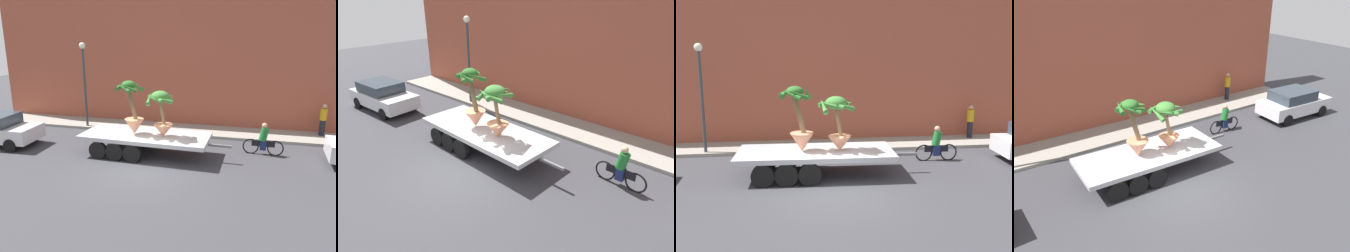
% 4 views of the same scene
% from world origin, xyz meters
% --- Properties ---
extents(ground_plane, '(60.00, 60.00, 0.00)m').
position_xyz_m(ground_plane, '(0.00, 0.00, 0.00)').
color(ground_plane, '#38383D').
extents(sidewalk, '(24.00, 2.20, 0.15)m').
position_xyz_m(sidewalk, '(0.00, 6.10, 0.07)').
color(sidewalk, gray).
rests_on(sidewalk, ground).
extents(building_facade, '(24.00, 1.20, 8.43)m').
position_xyz_m(building_facade, '(0.00, 7.80, 4.21)').
color(building_facade, '#9E4C38').
rests_on(building_facade, ground).
extents(flatbed_trailer, '(6.85, 2.55, 0.98)m').
position_xyz_m(flatbed_trailer, '(-0.71, 1.86, 0.76)').
color(flatbed_trailer, '#B7BABF').
rests_on(flatbed_trailer, ground).
extents(potted_palm_rear, '(1.25, 1.16, 2.43)m').
position_xyz_m(potted_palm_rear, '(-1.04, 1.79, 2.07)').
color(potted_palm_rear, tan).
rests_on(potted_palm_rear, flatbed_trailer).
extents(potted_palm_middle, '(1.32, 1.41, 2.05)m').
position_xyz_m(potted_palm_middle, '(0.37, 1.70, 2.10)').
color(potted_palm_middle, tan).
rests_on(potted_palm_middle, flatbed_trailer).
extents(cyclist, '(1.84, 0.35, 1.54)m').
position_xyz_m(cyclist, '(4.81, 3.21, 0.67)').
color(cyclist, black).
rests_on(cyclist, ground).
extents(pedestrian_near_gate, '(0.36, 0.36, 1.71)m').
position_xyz_m(pedestrian_near_gate, '(7.94, 6.61, 1.04)').
color(pedestrian_near_gate, black).
rests_on(pedestrian_near_gate, sidewalk).
extents(street_lamp, '(0.36, 0.36, 4.83)m').
position_xyz_m(street_lamp, '(-5.25, 5.30, 3.23)').
color(street_lamp, '#383D42').
rests_on(street_lamp, sidewalk).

